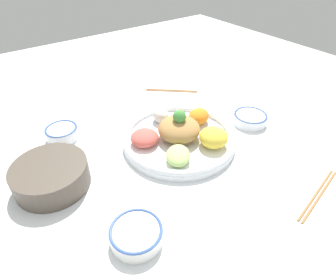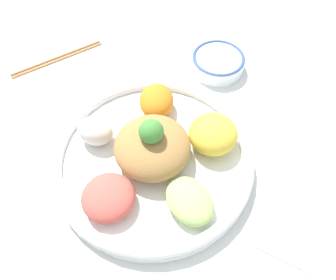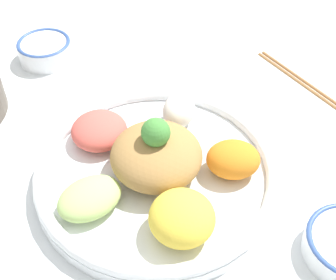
% 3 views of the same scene
% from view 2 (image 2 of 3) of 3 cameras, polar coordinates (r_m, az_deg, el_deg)
% --- Properties ---
extents(ground_plane, '(2.40, 2.40, 0.00)m').
position_cam_2_polar(ground_plane, '(0.59, -4.21, -6.92)').
color(ground_plane, white).
extents(salad_platter, '(0.36, 0.36, 0.12)m').
position_cam_2_polar(salad_platter, '(0.58, -2.35, -2.57)').
color(salad_platter, white).
rests_on(salad_platter, ground_plane).
extents(sauce_bowl_dark, '(0.12, 0.12, 0.04)m').
position_cam_2_polar(sauce_bowl_dark, '(0.76, 8.70, 13.27)').
color(sauce_bowl_dark, white).
rests_on(sauce_bowl_dark, ground_plane).
extents(chopsticks_pair_far, '(0.18, 0.16, 0.01)m').
position_cam_2_polar(chopsticks_pair_far, '(0.82, -18.73, 13.35)').
color(chopsticks_pair_far, '#9E6B3D').
rests_on(chopsticks_pair_far, ground_plane).
extents(serving_spoon_main, '(0.05, 0.13, 0.01)m').
position_cam_2_polar(serving_spoon_main, '(0.58, 22.94, -19.75)').
color(serving_spoon_main, white).
rests_on(serving_spoon_main, ground_plane).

